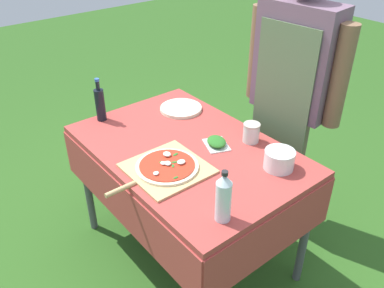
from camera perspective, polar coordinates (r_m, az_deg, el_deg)
The scene contains 10 objects.
ground_plane at distance 2.75m, azimuth -0.53°, elevation -14.70°, with size 12.00×12.00×0.00m, color #2D5B1E.
prep_table at distance 2.28m, azimuth -0.62°, elevation -2.43°, with size 1.31×0.88×0.80m.
person_cook at distance 2.49m, azimuth 13.91°, elevation 7.83°, with size 0.64×0.25×1.72m.
pizza_on_peel at distance 2.05m, azimuth -3.66°, elevation -3.32°, with size 0.38×0.54×0.05m.
oil_bottle at distance 2.51m, azimuth -12.78°, elevation 5.52°, with size 0.06×0.06×0.27m.
water_bottle at distance 1.70m, azimuth 4.45°, elevation -7.46°, with size 0.07×0.07×0.25m.
herb_container at distance 2.24m, azimuth 3.47°, elevation 0.26°, with size 0.19×0.17×0.04m.
mixing_tub at distance 2.09m, azimuth 12.14°, elevation -2.15°, with size 0.15×0.15×0.10m, color silver.
plate_stack at distance 2.61m, azimuth -1.55°, elevation 5.01°, with size 0.27×0.27×0.02m.
sauce_jar at distance 2.28m, azimuth 8.30°, elevation 1.45°, with size 0.09×0.09×0.11m.
Camera 1 is at (1.48, -1.16, 2.00)m, focal length 38.00 mm.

